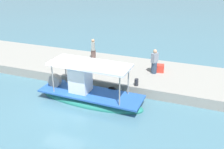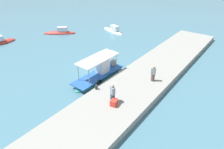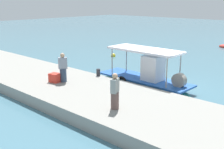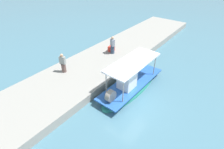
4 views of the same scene
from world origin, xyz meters
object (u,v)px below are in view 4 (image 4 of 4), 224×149
(main_fishing_boat, at_px, (130,85))
(fisherman_near_bollard, at_px, (63,64))
(mooring_bollard, at_px, (129,61))
(cargo_crate, at_px, (111,49))
(fisherman_by_crate, at_px, (112,46))

(main_fishing_boat, distance_m, fisherman_near_bollard, 5.51)
(mooring_bollard, relative_size, cargo_crate, 0.74)
(mooring_bollard, xyz_separation_m, cargo_crate, (-0.89, -2.64, 0.03))
(main_fishing_boat, distance_m, mooring_bollard, 2.96)
(main_fishing_boat, xyz_separation_m, fisherman_near_bollard, (2.00, -5.05, 0.93))
(cargo_crate, bearing_deg, mooring_bollard, 71.41)
(main_fishing_boat, distance_m, fisherman_by_crate, 5.05)
(mooring_bollard, bearing_deg, main_fishing_boat, 35.45)
(cargo_crate, bearing_deg, main_fishing_boat, 52.97)
(fisherman_near_bollard, bearing_deg, mooring_bollard, 142.59)
(cargo_crate, bearing_deg, fisherman_by_crate, 51.12)
(fisherman_by_crate, distance_m, cargo_crate, 0.70)
(fisherman_near_bollard, bearing_deg, cargo_crate, 172.34)
(fisherman_by_crate, height_order, cargo_crate, fisherman_by_crate)
(main_fishing_boat, xyz_separation_m, fisherman_by_crate, (-2.97, -3.97, 0.97))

